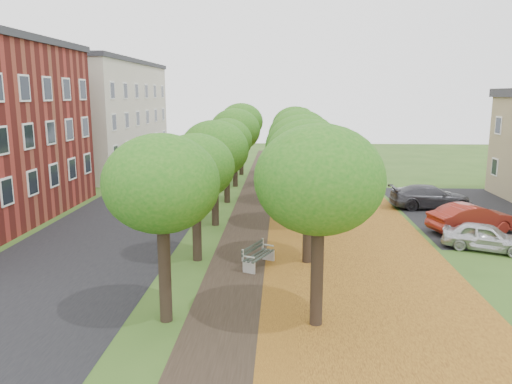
# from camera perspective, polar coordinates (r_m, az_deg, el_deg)

# --- Properties ---
(ground) EXTENTS (120.00, 120.00, 0.00)m
(ground) POSITION_cam_1_polar(r_m,az_deg,el_deg) (16.54, -2.49, -14.62)
(ground) COLOR #2D4C19
(ground) RESTS_ON ground
(street_asphalt) EXTENTS (8.00, 70.00, 0.01)m
(street_asphalt) POSITION_cam_1_polar(r_m,az_deg,el_deg) (31.96, -13.40, -2.19)
(street_asphalt) COLOR black
(street_asphalt) RESTS_ON ground
(footpath) EXTENTS (3.20, 70.00, 0.01)m
(footpath) POSITION_cam_1_polar(r_m,az_deg,el_deg) (30.71, 0.17, -2.42)
(footpath) COLOR black
(footpath) RESTS_ON ground
(leaf_verge) EXTENTS (7.50, 70.00, 0.01)m
(leaf_verge) POSITION_cam_1_polar(r_m,az_deg,el_deg) (30.88, 9.48, -2.50)
(leaf_verge) COLOR #A86E1F
(leaf_verge) RESTS_ON ground
(parking_lot) EXTENTS (9.00, 16.00, 0.01)m
(parking_lot) POSITION_cam_1_polar(r_m,az_deg,el_deg) (33.86, 23.74, -2.10)
(parking_lot) COLOR black
(parking_lot) RESTS_ON ground
(tree_row_west) EXTENTS (3.77, 33.77, 6.03)m
(tree_row_west) POSITION_cam_1_polar(r_m,az_deg,el_deg) (30.18, -4.03, 5.77)
(tree_row_west) COLOR black
(tree_row_west) RESTS_ON ground
(tree_row_east) EXTENTS (3.77, 33.77, 6.03)m
(tree_row_east) POSITION_cam_1_polar(r_m,az_deg,el_deg) (29.98, 5.16, 5.72)
(tree_row_east) COLOR black
(tree_row_east) RESTS_ON ground
(building_cream) EXTENTS (10.30, 20.30, 10.40)m
(building_cream) POSITION_cam_1_polar(r_m,az_deg,el_deg) (51.31, -18.30, 8.33)
(building_cream) COLOR beige
(building_cream) RESTS_ON ground
(bench) EXTENTS (1.34, 2.04, 0.94)m
(bench) POSITION_cam_1_polar(r_m,az_deg,el_deg) (21.25, 0.20, -7.25)
(bench) COLOR #252E28
(bench) RESTS_ON ground
(car_silver) EXTENTS (4.10, 2.97, 1.30)m
(car_silver) POSITION_cam_1_polar(r_m,az_deg,el_deg) (25.68, 24.75, -4.68)
(car_silver) COLOR #BCBDC1
(car_silver) RESTS_ON ground
(car_red) EXTENTS (4.88, 2.88, 1.52)m
(car_red) POSITION_cam_1_polar(r_m,az_deg,el_deg) (28.64, 23.49, -2.80)
(car_red) COLOR maroon
(car_red) RESTS_ON ground
(car_grey) EXTENTS (5.20, 2.35, 1.48)m
(car_grey) POSITION_cam_1_polar(r_m,az_deg,el_deg) (33.81, 19.30, -0.52)
(car_grey) COLOR #37373C
(car_grey) RESTS_ON ground
(car_white) EXTENTS (4.79, 3.12, 1.23)m
(car_white) POSITION_cam_1_polar(r_m,az_deg,el_deg) (34.80, 18.83, -0.39)
(car_white) COLOR silver
(car_white) RESTS_ON ground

